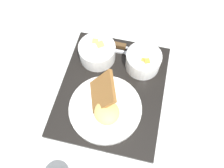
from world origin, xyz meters
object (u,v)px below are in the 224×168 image
bowl_soup (97,51)px  plate_main (105,107)px  knife (122,46)px  bowl_salad (143,60)px  spoon (123,52)px

bowl_soup → plate_main: 0.19m
knife → bowl_salad: bearing=-35.4°
knife → spoon: knife is taller
bowl_soup → spoon: size_ratio=0.74×
knife → spoon: bearing=-75.6°
bowl_salad → bowl_soup: (0.02, -0.15, -0.00)m
bowl_salad → plate_main: (0.19, -0.05, -0.02)m
plate_main → spoon: 0.22m
bowl_soup → knife: bowl_soup is taller
bowl_soup → plate_main: bearing=30.3°
bowl_soup → knife: size_ratio=0.65×
bowl_soup → spoon: 0.09m
spoon → bowl_soup: bearing=-155.7°
bowl_salad → bowl_soup: 0.15m
bowl_salad → knife: (-0.05, -0.09, -0.03)m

